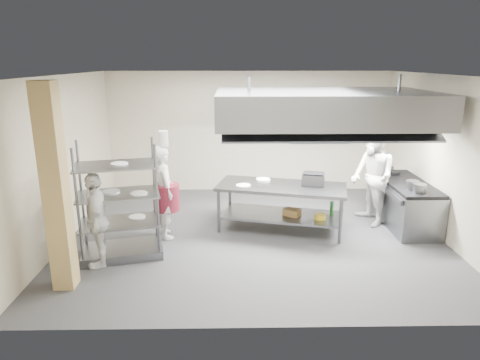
{
  "coord_description": "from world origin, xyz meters",
  "views": [
    {
      "loc": [
        -0.42,
        -7.67,
        3.25
      ],
      "look_at": [
        -0.27,
        0.2,
        1.04
      ],
      "focal_mm": 32.0,
      "sensor_mm": 36.0,
      "label": 1
    }
  ],
  "objects_px": {
    "griddle": "(313,179)",
    "island": "(281,207)",
    "cooking_range": "(404,204)",
    "chef_head": "(164,192)",
    "pass_rack": "(119,201)",
    "chef_plating": "(97,220)",
    "chef_line": "(372,177)",
    "stockpot": "(412,185)"
  },
  "relations": [
    {
      "from": "griddle",
      "to": "island",
      "type": "bearing_deg",
      "value": -163.4
    },
    {
      "from": "cooking_range",
      "to": "chef_head",
      "type": "bearing_deg",
      "value": -173.53
    },
    {
      "from": "island",
      "to": "pass_rack",
      "type": "bearing_deg",
      "value": -144.08
    },
    {
      "from": "chef_head",
      "to": "cooking_range",
      "type": "bearing_deg",
      "value": -106.22
    },
    {
      "from": "pass_rack",
      "to": "cooking_range",
      "type": "bearing_deg",
      "value": 0.71
    },
    {
      "from": "chef_plating",
      "to": "pass_rack",
      "type": "bearing_deg",
      "value": 124.91
    },
    {
      "from": "chef_line",
      "to": "cooking_range",
      "type": "bearing_deg",
      "value": 76.09
    },
    {
      "from": "pass_rack",
      "to": "chef_plating",
      "type": "height_order",
      "value": "pass_rack"
    },
    {
      "from": "pass_rack",
      "to": "chef_line",
      "type": "xyz_separation_m",
      "value": [
        4.71,
        1.42,
        -0.0
      ]
    },
    {
      "from": "pass_rack",
      "to": "stockpot",
      "type": "xyz_separation_m",
      "value": [
        5.3,
        0.87,
        -0.01
      ]
    },
    {
      "from": "cooking_range",
      "to": "chef_plating",
      "type": "height_order",
      "value": "chef_plating"
    },
    {
      "from": "griddle",
      "to": "stockpot",
      "type": "height_order",
      "value": "griddle"
    },
    {
      "from": "chef_line",
      "to": "chef_plating",
      "type": "relative_size",
      "value": 1.26
    },
    {
      "from": "pass_rack",
      "to": "chef_plating",
      "type": "relative_size",
      "value": 1.27
    },
    {
      "from": "cooking_range",
      "to": "pass_rack",
      "type": "bearing_deg",
      "value": -165.73
    },
    {
      "from": "island",
      "to": "cooking_range",
      "type": "distance_m",
      "value": 2.56
    },
    {
      "from": "cooking_range",
      "to": "chef_plating",
      "type": "distance_m",
      "value": 5.94
    },
    {
      "from": "chef_line",
      "to": "chef_head",
      "type": "bearing_deg",
      "value": -91.95
    },
    {
      "from": "stockpot",
      "to": "chef_plating",
      "type": "bearing_deg",
      "value": -167.85
    },
    {
      "from": "griddle",
      "to": "stockpot",
      "type": "bearing_deg",
      "value": 3.55
    },
    {
      "from": "cooking_range",
      "to": "island",
      "type": "bearing_deg",
      "value": -174.63
    },
    {
      "from": "stockpot",
      "to": "cooking_range",
      "type": "bearing_deg",
      "value": 79.01
    },
    {
      "from": "cooking_range",
      "to": "stockpot",
      "type": "height_order",
      "value": "stockpot"
    },
    {
      "from": "cooking_range",
      "to": "chef_plating",
      "type": "xyz_separation_m",
      "value": [
        -5.68,
        -1.71,
        0.36
      ]
    },
    {
      "from": "stockpot",
      "to": "pass_rack",
      "type": "bearing_deg",
      "value": -170.69
    },
    {
      "from": "cooking_range",
      "to": "stockpot",
      "type": "bearing_deg",
      "value": -100.99
    },
    {
      "from": "island",
      "to": "chef_plating",
      "type": "bearing_deg",
      "value": -140.68
    },
    {
      "from": "chef_line",
      "to": "pass_rack",
      "type": "bearing_deg",
      "value": -83.37
    },
    {
      "from": "griddle",
      "to": "pass_rack",
      "type": "bearing_deg",
      "value": -148.35
    },
    {
      "from": "griddle",
      "to": "stockpot",
      "type": "xyz_separation_m",
      "value": [
        1.82,
        -0.3,
        -0.03
      ]
    },
    {
      "from": "chef_head",
      "to": "chef_plating",
      "type": "distance_m",
      "value": 1.48
    },
    {
      "from": "chef_plating",
      "to": "griddle",
      "type": "bearing_deg",
      "value": 97.13
    },
    {
      "from": "pass_rack",
      "to": "chef_line",
      "type": "relative_size",
      "value": 1.0
    },
    {
      "from": "chef_plating",
      "to": "stockpot",
      "type": "height_order",
      "value": "chef_plating"
    },
    {
      "from": "pass_rack",
      "to": "chef_head",
      "type": "distance_m",
      "value": 1.04
    },
    {
      "from": "chef_head",
      "to": "chef_plating",
      "type": "xyz_separation_m",
      "value": [
        -0.91,
        -1.16,
        -0.1
      ]
    },
    {
      "from": "griddle",
      "to": "stockpot",
      "type": "distance_m",
      "value": 1.85
    },
    {
      "from": "chef_head",
      "to": "griddle",
      "type": "bearing_deg",
      "value": -105.86
    },
    {
      "from": "chef_head",
      "to": "chef_plating",
      "type": "relative_size",
      "value": 1.12
    },
    {
      "from": "chef_plating",
      "to": "island",
      "type": "bearing_deg",
      "value": 100.36
    },
    {
      "from": "chef_line",
      "to": "griddle",
      "type": "relative_size",
      "value": 4.55
    },
    {
      "from": "chef_head",
      "to": "griddle",
      "type": "xyz_separation_m",
      "value": [
        2.85,
        0.34,
        0.14
      ]
    }
  ]
}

